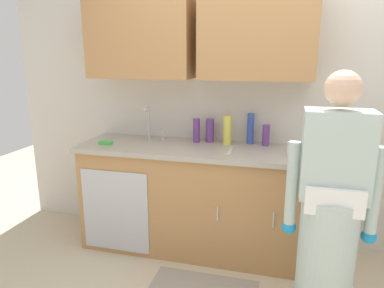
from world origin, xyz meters
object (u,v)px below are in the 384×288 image
object	(u,v)px
sink	(147,145)
bottle_cleaner_spray	(196,130)
bottle_water_short	(227,130)
bottle_water_tall	(266,135)
bottle_dish_liquid	(250,129)
knife_on_counter	(230,150)
sponge	(106,143)
bottle_soap	(210,130)
cup_by_sink	(292,149)
person_at_sink	(329,227)

from	to	relation	value
sink	bottle_cleaner_spray	world-z (taller)	sink
bottle_water_short	bottle_water_tall	bearing A→B (deg)	6.25
bottle_cleaner_spray	bottle_water_tall	bearing A→B (deg)	1.93
bottle_water_short	bottle_cleaner_spray	distance (m)	0.28
bottle_dish_liquid	sink	bearing A→B (deg)	-166.12
knife_on_counter	sponge	size ratio (longest dim) A/B	2.18
bottle_soap	knife_on_counter	distance (m)	0.36
sponge	bottle_dish_liquid	bearing A→B (deg)	15.93
sink	bottle_dish_liquid	size ratio (longest dim) A/B	1.87
bottle_cleaner_spray	cup_by_sink	xyz separation A→B (m)	(0.82, -0.24, -0.05)
bottle_water_tall	sink	bearing A→B (deg)	-169.85
bottle_dish_liquid	cup_by_sink	world-z (taller)	bottle_dish_liquid
person_at_sink	bottle_water_tall	size ratio (longest dim) A/B	8.99
cup_by_sink	bottle_water_short	bearing A→B (deg)	157.57
cup_by_sink	sponge	distance (m)	1.57
bottle_dish_liquid	bottle_water_tall	xyz separation A→B (m)	(0.14, -0.04, -0.04)
sink	sponge	world-z (taller)	sink
knife_on_counter	sponge	xyz separation A→B (m)	(-1.08, -0.06, 0.01)
bottle_water_short	person_at_sink	bearing A→B (deg)	-48.96
bottle_soap	bottle_cleaner_spray	bearing A→B (deg)	-163.31
knife_on_counter	sponge	bearing A→B (deg)	92.73
bottle_water_short	bottle_cleaner_spray	size ratio (longest dim) A/B	1.21
bottle_soap	bottle_water_short	bearing A→B (deg)	-17.11
knife_on_counter	cup_by_sink	bearing A→B (deg)	-91.91
person_at_sink	sink	bearing A→B (deg)	153.09
sponge	bottle_water_short	bearing A→B (deg)	15.07
knife_on_counter	bottle_dish_liquid	bearing A→B (deg)	-25.01
bottle_water_short	bottle_soap	distance (m)	0.17
bottle_dish_liquid	sponge	xyz separation A→B (m)	(-1.21, -0.35, -0.12)
bottle_water_short	sink	bearing A→B (deg)	-168.01
sink	bottle_dish_liquid	xyz separation A→B (m)	(0.88, 0.22, 0.15)
bottle_cleaner_spray	bottle_dish_liquid	bearing A→B (deg)	6.75
bottle_water_short	bottle_water_tall	xyz separation A→B (m)	(0.33, 0.04, -0.04)
bottle_water_tall	cup_by_sink	bearing A→B (deg)	-50.41
bottle_water_tall	cup_by_sink	distance (m)	0.34
bottle_water_short	knife_on_counter	size ratio (longest dim) A/B	1.06
bottle_water_tall	sponge	world-z (taller)	bottle_water_tall
person_at_sink	sponge	bearing A→B (deg)	161.20
bottle_dish_liquid	bottle_water_tall	bearing A→B (deg)	-14.49
bottle_water_short	bottle_soap	size ratio (longest dim) A/B	1.22
bottle_cleaner_spray	knife_on_counter	world-z (taller)	bottle_cleaner_spray
sink	bottle_dish_liquid	bearing A→B (deg)	13.88
cup_by_sink	bottle_soap	bearing A→B (deg)	158.77
bottle_water_short	cup_by_sink	xyz separation A→B (m)	(0.54, -0.22, -0.07)
person_at_sink	bottle_water_short	xyz separation A→B (m)	(-0.77, 0.88, 0.37)
sink	bottle_soap	size ratio (longest dim) A/B	2.40
bottle_dish_liquid	bottle_soap	size ratio (longest dim) A/B	1.29
bottle_water_short	bottle_soap	world-z (taller)	bottle_water_short
person_at_sink	bottle_water_tall	xyz separation A→B (m)	(-0.44, 0.92, 0.34)
bottle_soap	bottle_water_tall	distance (m)	0.49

